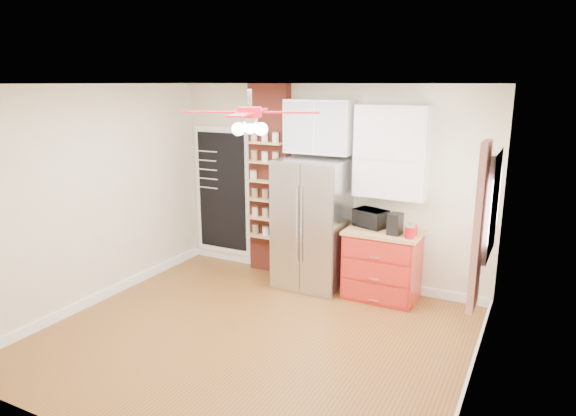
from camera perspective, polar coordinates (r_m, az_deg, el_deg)
The scene contains 21 objects.
floor at distance 5.81m, azimuth -3.84°, elevation -14.10°, with size 4.50×4.50×0.00m, color brown.
ceiling at distance 5.13m, azimuth -4.34°, elevation 13.59°, with size 4.50×4.50×0.00m, color white.
wall_back at distance 7.05m, azimuth 4.35°, elevation 2.60°, with size 4.50×0.02×2.70m, color beige.
wall_front at distance 3.83m, azimuth -19.86°, elevation -7.94°, with size 4.50×0.02×2.70m, color beige.
wall_left at distance 6.73m, azimuth -20.71°, elevation 1.20°, with size 0.02×4.00×2.70m, color beige.
wall_right at distance 4.61m, azimuth 20.69°, elevation -4.34°, with size 0.02×4.00×2.70m, color beige.
chalkboard at distance 7.88m, azimuth -7.27°, elevation 1.85°, with size 0.95×0.05×1.95m.
brick_pillar at distance 7.35m, azimuth -2.02°, elevation 3.09°, with size 0.60×0.16×2.70m, color maroon.
fridge at distance 6.85m, azimuth 2.69°, elevation -1.79°, with size 0.90×0.70×1.75m, color silver.
upper_glass_cabinet at distance 6.80m, azimuth 3.50°, elevation 9.01°, with size 0.90×0.35×0.70m, color white.
red_cabinet at distance 6.71m, azimuth 10.43°, elevation -6.16°, with size 0.94×0.64×0.90m.
upper_shelf_unit at distance 6.53m, azimuth 11.41°, elevation 6.14°, with size 0.90×0.30×1.15m, color white.
window at distance 5.43m, azimuth 21.81°, elevation 0.40°, with size 0.04×0.75×1.05m, color white.
curtain at distance 4.93m, azimuth 20.48°, elevation -1.98°, with size 0.06×0.40×1.55m, color #B22017.
ceiling_fan at distance 5.14m, azimuth -4.28°, elevation 10.51°, with size 1.40×1.40×0.44m.
toaster_oven at distance 6.68m, azimuth 9.15°, elevation -1.13°, with size 0.41×0.28×0.23m, color black.
coffee_maker at distance 6.41m, azimuth 11.82°, elevation -1.74°, with size 0.15×0.19×0.26m, color black.
canister_left at distance 6.29m, azimuth 13.38°, elevation -2.67°, with size 0.11×0.11×0.14m, color #A60916.
canister_right at distance 6.43m, azimuth 13.71°, elevation -2.32°, with size 0.11×0.11×0.15m, color red.
pantry_jar_oats at distance 7.31m, azimuth -3.86°, elevation 3.68°, with size 0.10×0.10×0.12m, color beige.
pantry_jar_beans at distance 7.15m, azimuth -1.47°, elevation 3.55°, with size 0.09×0.09×0.14m, color #94814B.
Camera 1 is at (2.67, -4.39, 2.72)m, focal length 32.00 mm.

